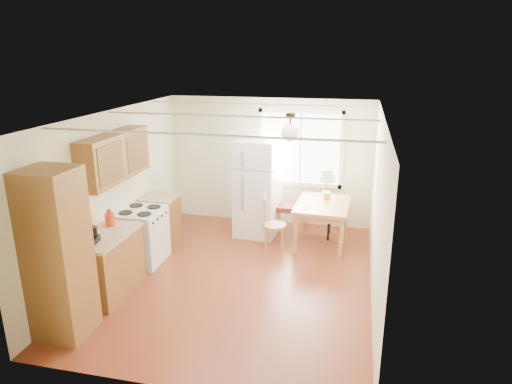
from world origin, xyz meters
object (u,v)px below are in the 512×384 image
(bench, at_px, (302,209))
(dining_table, at_px, (323,209))
(refrigerator, at_px, (257,188))
(chair, at_px, (270,219))

(bench, distance_m, dining_table, 0.55)
(refrigerator, xyz_separation_m, bench, (0.83, 0.13, -0.40))
(refrigerator, xyz_separation_m, dining_table, (1.24, -0.21, -0.25))
(refrigerator, distance_m, dining_table, 1.28)
(refrigerator, distance_m, bench, 0.93)
(dining_table, relative_size, chair, 1.34)
(dining_table, bearing_deg, bench, 143.08)
(refrigerator, height_order, bench, refrigerator)
(bench, xyz_separation_m, chair, (-0.47, -0.73, 0.02))
(refrigerator, relative_size, dining_table, 1.44)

